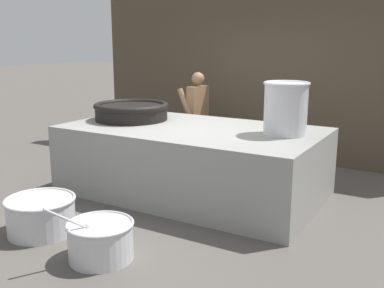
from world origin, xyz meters
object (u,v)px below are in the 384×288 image
at_px(prep_bowl_vegetables, 101,239).
at_px(prep_bowl_meat, 41,214).
at_px(cook, 197,115).
at_px(stock_pot, 286,108).
at_px(giant_wok_near, 131,111).

relative_size(prep_bowl_vegetables, prep_bowl_meat, 1.05).
bearing_deg(prep_bowl_meat, prep_bowl_vegetables, -7.91).
height_order(cook, prep_bowl_vegetables, cook).
bearing_deg(stock_pot, cook, 147.76).
bearing_deg(stock_pot, prep_bowl_vegetables, -113.77).
bearing_deg(prep_bowl_vegetables, stock_pot, 66.23).
distance_m(giant_wok_near, prep_bowl_meat, 2.21).
relative_size(giant_wok_near, cook, 0.70).
distance_m(stock_pot, prep_bowl_meat, 3.07).
bearing_deg(stock_pot, giant_wok_near, -177.26).
height_order(prep_bowl_vegetables, prep_bowl_meat, prep_bowl_vegetables).
relative_size(stock_pot, cook, 0.42).
xyz_separation_m(giant_wok_near, prep_bowl_vegetables, (1.28, -2.15, -0.85)).
height_order(cook, prep_bowl_meat, cook).
height_order(stock_pot, prep_bowl_vegetables, stock_pot).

